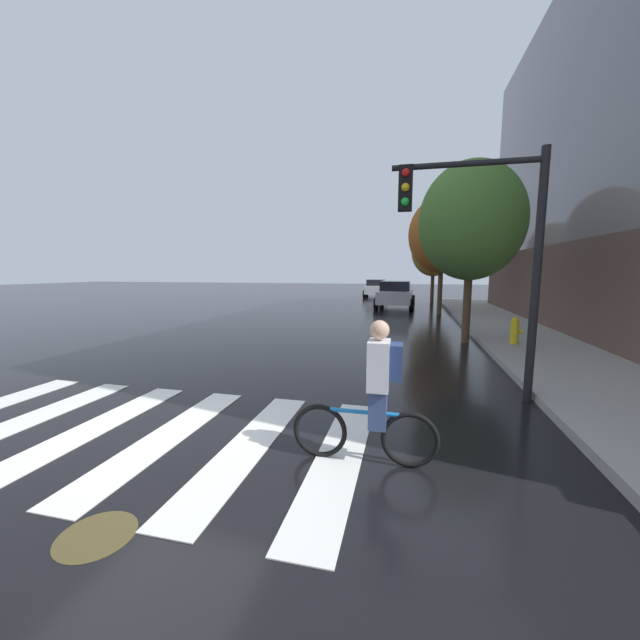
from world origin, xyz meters
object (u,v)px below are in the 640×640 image
(sedan_mid, at_px, (396,294))
(street_tree_near, at_px, (471,221))
(cyclist, at_px, (375,394))
(fire_hydrant, at_px, (515,331))
(sedan_far, at_px, (376,288))
(manhole_cover, at_px, (97,535))
(traffic_light_near, at_px, (485,233))
(street_tree_mid, at_px, (442,235))
(street_tree_far, at_px, (434,251))

(sedan_mid, distance_m, street_tree_near, 11.25)
(cyclist, distance_m, fire_hydrant, 8.08)
(street_tree_near, bearing_deg, sedan_far, 102.68)
(manhole_cover, xyz_separation_m, cyclist, (2.18, 1.75, 0.84))
(sedan_mid, distance_m, traffic_light_near, 16.15)
(manhole_cover, relative_size, sedan_far, 0.15)
(sedan_far, bearing_deg, cyclist, -85.16)
(sedan_far, relative_size, traffic_light_near, 1.04)
(street_tree_mid, bearing_deg, traffic_light_near, -91.58)
(sedan_mid, distance_m, street_tree_mid, 4.81)
(sedan_far, bearing_deg, traffic_light_near, -81.16)
(fire_hydrant, bearing_deg, sedan_mid, 108.39)
(cyclist, xyz_separation_m, street_tree_mid, (1.92, 15.89, 3.20))
(cyclist, distance_m, street_tree_far, 22.77)
(manhole_cover, xyz_separation_m, street_tree_mid, (4.10, 17.64, 4.04))
(street_tree_mid, bearing_deg, sedan_mid, 130.51)
(street_tree_near, bearing_deg, manhole_cover, -113.69)
(sedan_far, relative_size, fire_hydrant, 5.60)
(manhole_cover, distance_m, sedan_far, 29.72)
(street_tree_near, bearing_deg, sedan_mid, 103.42)
(sedan_far, xyz_separation_m, cyclist, (2.37, -27.95, 0.07))
(manhole_cover, height_order, street_tree_far, street_tree_far)
(sedan_far, distance_m, traffic_light_near, 25.63)
(street_tree_far, bearing_deg, fire_hydrant, -84.72)
(sedan_far, xyz_separation_m, fire_hydrant, (5.70, -20.61, -0.24))
(street_tree_mid, distance_m, street_tree_far, 6.65)
(sedan_mid, bearing_deg, cyclist, -88.74)
(sedan_mid, bearing_deg, traffic_light_near, -82.94)
(manhole_cover, height_order, traffic_light_near, traffic_light_near)
(sedan_mid, relative_size, traffic_light_near, 1.13)
(sedan_far, bearing_deg, street_tree_mid, -70.44)
(sedan_far, distance_m, street_tree_near, 20.62)
(manhole_cover, height_order, cyclist, cyclist)
(cyclist, bearing_deg, street_tree_far, 85.09)
(manhole_cover, bearing_deg, cyclist, 38.72)
(sedan_mid, xyz_separation_m, cyclist, (0.41, -18.62, 0.01))
(fire_hydrant, bearing_deg, street_tree_near, 150.51)
(sedan_mid, bearing_deg, manhole_cover, -94.97)
(street_tree_near, bearing_deg, cyclist, -104.73)
(sedan_mid, relative_size, street_tree_near, 0.87)
(manhole_cover, xyz_separation_m, traffic_light_near, (3.74, 4.46, 2.86))
(fire_hydrant, xyz_separation_m, street_tree_mid, (-1.42, 8.54, 3.51))
(cyclist, relative_size, fire_hydrant, 2.19)
(fire_hydrant, distance_m, street_tree_far, 15.54)
(cyclist, bearing_deg, street_tree_mid, 83.11)
(traffic_light_near, xyz_separation_m, street_tree_near, (0.56, 5.33, 0.85))
(sedan_far, relative_size, street_tree_mid, 0.73)
(street_tree_near, bearing_deg, traffic_light_near, -95.95)
(sedan_far, bearing_deg, sedan_mid, -78.17)
(manhole_cover, xyz_separation_m, fire_hydrant, (5.52, 9.10, 0.53))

